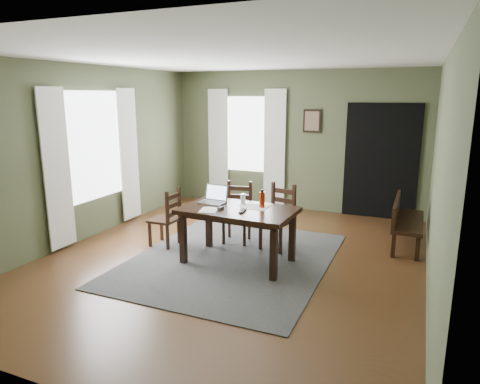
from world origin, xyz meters
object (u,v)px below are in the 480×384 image
at_px(chair_back_left, 238,213).
at_px(chair_end, 167,218).
at_px(dining_table, 238,215).
at_px(chair_back_right, 278,218).
at_px(laptop, 214,198).
at_px(water_bottle, 262,199).
at_px(bench, 404,218).

bearing_deg(chair_back_left, chair_end, -153.81).
xyz_separation_m(dining_table, chair_back_left, (-0.35, 0.79, -0.22)).
relative_size(chair_back_right, laptop, 2.52).
distance_m(chair_back_right, laptop, 1.02).
relative_size(dining_table, chair_back_right, 1.62).
bearing_deg(water_bottle, chair_back_right, 85.42).
relative_size(chair_end, water_bottle, 3.54).
bearing_deg(chair_back_left, bench, 9.41).
distance_m(chair_back_right, water_bottle, 0.71).
bearing_deg(chair_end, water_bottle, 90.08).
height_order(chair_end, chair_back_right, chair_back_right).
height_order(chair_back_left, water_bottle, water_bottle).
bearing_deg(chair_back_left, water_bottle, -53.73).
xyz_separation_m(bench, laptop, (-2.47, -1.40, 0.39)).
bearing_deg(dining_table, chair_end, 174.62).
bearing_deg(dining_table, bench, 40.24).
height_order(chair_back_right, water_bottle, water_bottle).
distance_m(bench, water_bottle, 2.29).
distance_m(chair_end, bench, 3.56).
height_order(dining_table, water_bottle, water_bottle).
xyz_separation_m(bench, water_bottle, (-1.75, -1.41, 0.44)).
bearing_deg(chair_back_left, laptop, -107.27).
bearing_deg(laptop, dining_table, -17.38).
relative_size(chair_end, chair_back_left, 0.95).
xyz_separation_m(dining_table, water_bottle, (0.28, 0.16, 0.21)).
bearing_deg(chair_back_right, chair_back_left, -171.43).
bearing_deg(chair_back_right, water_bottle, -82.33).
height_order(dining_table, chair_back_right, chair_back_right).
height_order(chair_back_right, bench, chair_back_right).
bearing_deg(laptop, water_bottle, 3.35).
xyz_separation_m(laptop, water_bottle, (0.72, -0.01, 0.05)).
distance_m(dining_table, bench, 2.58).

